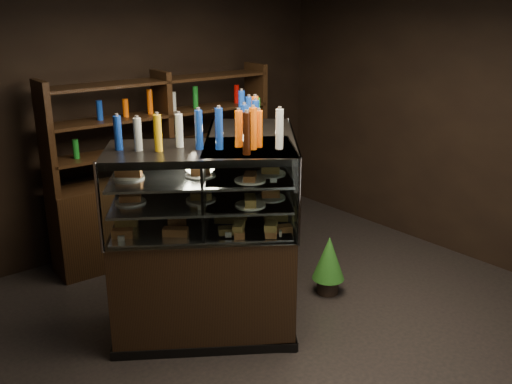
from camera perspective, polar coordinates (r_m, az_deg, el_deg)
ground at (r=5.14m, az=2.94°, el=-12.97°), size 5.00×5.00×0.00m
room_shell at (r=4.45m, az=3.36°, el=8.85°), size 5.02×5.02×3.01m
display_case at (r=4.96m, az=-2.80°, el=-7.16°), size 2.15×1.63×1.63m
food_display at (r=4.70m, az=-2.89°, el=0.43°), size 1.69×1.14×0.49m
bottles_top at (r=4.57m, az=-3.06°, el=6.78°), size 1.51×1.00×0.30m
potted_conifer at (r=5.49m, az=7.31°, el=-6.46°), size 0.31×0.31×0.66m
back_shelving at (r=6.43m, az=-8.90°, el=-0.56°), size 2.56×0.54×2.00m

